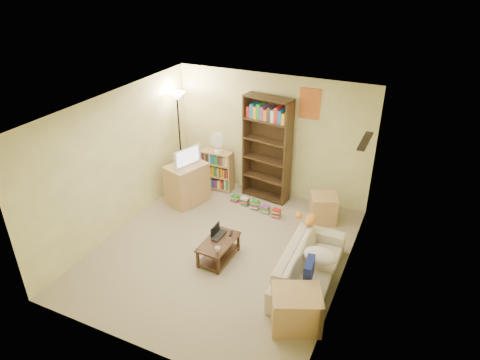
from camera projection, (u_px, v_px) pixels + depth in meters
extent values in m
plane|color=tan|center=(222.00, 250.00, 7.27)|extent=(4.50, 4.50, 0.00)
cube|color=#F8F8A7|center=(272.00, 136.00, 8.49)|extent=(4.00, 0.04, 2.50)
cube|color=#F8F8A7|center=(130.00, 271.00, 4.88)|extent=(4.00, 0.04, 2.50)
cube|color=#F8F8A7|center=(118.00, 162.00, 7.43)|extent=(0.04, 4.50, 2.50)
cube|color=#F8F8A7|center=(348.00, 214.00, 5.95)|extent=(0.04, 4.50, 2.50)
cube|color=white|center=(218.00, 109.00, 6.10)|extent=(4.00, 4.50, 0.04)
cube|color=red|center=(310.00, 104.00, 7.86)|extent=(0.40, 0.02, 0.58)
cube|color=black|center=(365.00, 141.00, 6.74)|extent=(0.12, 0.80, 0.03)
imported|color=beige|center=(309.00, 266.00, 6.47)|extent=(1.92, 0.81, 0.55)
cube|color=navy|center=(309.00, 271.00, 5.99)|extent=(0.15, 0.37, 0.33)
ellipsoid|color=silver|center=(320.00, 256.00, 6.37)|extent=(0.51, 0.36, 0.22)
ellipsoid|color=orange|center=(310.00, 219.00, 6.97)|extent=(0.35, 0.16, 0.14)
sphere|color=orange|center=(299.00, 216.00, 7.04)|extent=(0.12, 0.12, 0.12)
cube|color=#432B19|center=(218.00, 242.00, 6.92)|extent=(0.46, 0.80, 0.04)
cube|color=#432B19|center=(219.00, 255.00, 7.04)|extent=(0.44, 0.76, 0.03)
cube|color=#432B19|center=(198.00, 259.00, 6.79)|extent=(0.04, 0.04, 0.35)
cube|color=#432B19|center=(218.00, 265.00, 6.64)|extent=(0.04, 0.04, 0.35)
cube|color=#432B19|center=(219.00, 236.00, 7.34)|extent=(0.04, 0.04, 0.35)
cube|color=#432B19|center=(238.00, 242.00, 7.19)|extent=(0.04, 0.04, 0.35)
imported|color=black|center=(221.00, 236.00, 7.01)|extent=(0.36, 0.24, 0.03)
cube|color=white|center=(215.00, 230.00, 7.01)|extent=(0.02, 0.26, 0.18)
imported|color=silver|center=(217.00, 249.00, 6.65)|extent=(0.13, 0.13, 0.08)
cube|color=black|center=(231.00, 234.00, 7.08)|extent=(0.08, 0.15, 0.02)
cube|color=tan|center=(187.00, 184.00, 8.52)|extent=(0.76, 0.90, 0.82)
imported|color=black|center=(185.00, 156.00, 8.24)|extent=(0.70, 0.47, 0.37)
cube|color=#3C2817|center=(267.00, 150.00, 8.38)|extent=(0.99, 0.46, 2.13)
cube|color=tan|center=(217.00, 170.00, 9.00)|extent=(0.67, 0.29, 0.86)
cylinder|color=white|center=(218.00, 151.00, 8.76)|extent=(0.17, 0.17, 0.04)
cylinder|color=white|center=(218.00, 147.00, 8.71)|extent=(0.02, 0.02, 0.17)
cylinder|color=white|center=(217.00, 140.00, 8.61)|extent=(0.30, 0.06, 0.30)
cylinder|color=black|center=(183.00, 185.00, 9.28)|extent=(0.31, 0.31, 0.03)
cylinder|color=black|center=(180.00, 144.00, 8.83)|extent=(0.03, 0.03, 1.96)
cone|color=#FDECC5|center=(177.00, 96.00, 8.35)|extent=(0.35, 0.35, 0.15)
cube|color=tan|center=(323.00, 208.00, 7.96)|extent=(0.60, 0.60, 0.53)
cube|color=tan|center=(296.00, 309.00, 5.69)|extent=(0.81, 0.76, 0.54)
cube|color=red|center=(235.00, 198.00, 8.67)|extent=(0.16, 0.12, 0.14)
cube|color=#1966B2|center=(245.00, 201.00, 8.54)|extent=(0.16, 0.12, 0.17)
cube|color=gold|center=(255.00, 205.00, 8.40)|extent=(0.16, 0.12, 0.20)
cube|color=#268C33|center=(266.00, 210.00, 8.28)|extent=(0.16, 0.12, 0.15)
cube|color=#7F338C|center=(277.00, 213.00, 8.14)|extent=(0.16, 0.12, 0.18)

